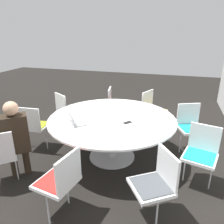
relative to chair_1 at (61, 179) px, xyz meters
name	(u,v)px	position (x,y,z in m)	size (l,w,h in m)	color
ground_plane	(112,156)	(-1.42, 0.19, -0.53)	(16.00, 16.00, 0.00)	black
conference_table	(112,124)	(-1.42, 0.19, 0.11)	(2.11, 2.11, 0.75)	#B7B7BC
chair_1	(61,179)	(0.00, 0.00, 0.00)	(0.51, 0.49, 0.88)	white
chair_2	(156,181)	(-0.27, 1.05, 0.00)	(0.60, 0.59, 0.88)	white
chair_3	(201,151)	(-1.11, 1.59, 0.00)	(0.52, 0.54, 0.88)	white
chair_4	(190,124)	(-2.05, 1.48, 0.00)	(0.56, 0.57, 0.88)	white
chair_5	(152,107)	(-2.76, 0.71, 0.00)	(0.57, 0.56, 0.88)	white
chair_6	(115,103)	(-2.81, -0.14, 0.00)	(0.51, 0.50, 0.88)	white
chair_7	(67,109)	(-2.15, -1.04, 0.00)	(0.59, 0.60, 0.88)	white
chair_8	(34,124)	(-1.25, -1.23, 0.00)	(0.45, 0.47, 0.88)	white
person_0	(15,135)	(-0.46, -0.95, 0.19)	(0.40, 0.42, 1.23)	#2D2319
laptop	(75,121)	(-1.01, -0.29, 0.27)	(0.38, 0.37, 0.21)	#99999E
cell_phone	(128,123)	(-1.28, 0.49, 0.22)	(0.15, 0.14, 0.01)	black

